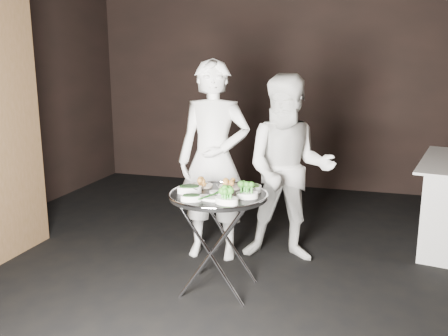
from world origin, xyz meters
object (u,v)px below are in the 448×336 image
(serving_tray, at_px, (218,195))
(tray_stand, at_px, (218,238))
(waiter_right, at_px, (289,170))
(waiter_left, at_px, (214,161))

(serving_tray, bearing_deg, tray_stand, -26.57)
(waiter_right, bearing_deg, serving_tray, -125.89)
(tray_stand, distance_m, serving_tray, 0.34)
(serving_tray, height_order, waiter_right, waiter_right)
(waiter_right, bearing_deg, waiter_left, -178.26)
(tray_stand, relative_size, waiter_right, 0.46)
(tray_stand, bearing_deg, serving_tray, 153.43)
(tray_stand, relative_size, waiter_left, 0.43)
(tray_stand, height_order, serving_tray, serving_tray)
(serving_tray, distance_m, waiter_left, 0.71)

